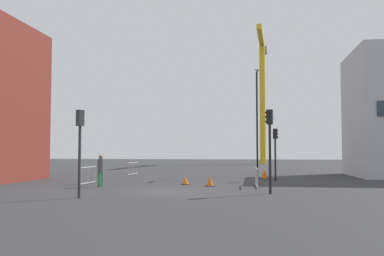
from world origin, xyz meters
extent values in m
plane|color=#333335|center=(0.00, 0.00, 0.00)|extent=(160.00, 160.00, 0.00)
cylinder|color=gold|center=(5.55, 44.91, 9.19)|extent=(0.90, 0.90, 18.38)
cube|color=gold|center=(5.41, 42.47, 18.78)|extent=(1.52, 13.96, 0.70)
cube|color=slate|center=(5.81, 49.36, 18.78)|extent=(1.30, 1.87, 1.10)
cylinder|color=black|center=(4.48, 12.66, 4.13)|extent=(0.14, 0.14, 8.26)
cube|color=black|center=(4.51, 11.73, 8.16)|extent=(0.15, 1.86, 0.10)
ellipsoid|color=silver|center=(4.53, 10.80, 8.14)|extent=(0.44, 0.24, 0.16)
cylinder|color=#2D2D30|center=(-3.24, -3.52, 1.56)|extent=(0.12, 0.12, 3.12)
cube|color=#2D2D30|center=(-3.24, -3.52, 3.47)|extent=(0.34, 0.36, 0.70)
sphere|color=#390605|center=(-3.16, -3.37, 3.69)|extent=(0.11, 0.11, 0.11)
sphere|color=#F2A514|center=(-3.16, -3.37, 3.47)|extent=(0.11, 0.11, 0.11)
sphere|color=#07330F|center=(-3.16, -3.37, 3.25)|extent=(0.11, 0.11, 0.11)
cylinder|color=black|center=(4.99, -0.48, 1.65)|extent=(0.12, 0.12, 3.31)
cube|color=black|center=(4.99, -0.48, 3.66)|extent=(0.33, 0.30, 0.70)
sphere|color=red|center=(4.82, -0.43, 3.88)|extent=(0.11, 0.11, 0.11)
sphere|color=#3C2905|center=(4.82, -0.43, 3.66)|extent=(0.11, 0.11, 0.11)
sphere|color=#07330F|center=(4.82, -0.43, 3.44)|extent=(0.11, 0.11, 0.11)
cylinder|color=black|center=(5.67, 8.49, 1.43)|extent=(0.12, 0.12, 2.86)
cube|color=black|center=(5.67, 8.49, 3.21)|extent=(0.29, 0.25, 0.70)
sphere|color=red|center=(5.84, 8.50, 3.43)|extent=(0.11, 0.11, 0.11)
sphere|color=#3C2905|center=(5.84, 8.50, 3.21)|extent=(0.11, 0.11, 0.11)
sphere|color=#07330F|center=(5.84, 8.50, 2.99)|extent=(0.11, 0.11, 0.11)
cylinder|color=#2D844C|center=(-4.47, 1.99, 0.43)|extent=(0.14, 0.14, 0.86)
cylinder|color=#2D844C|center=(-4.27, 2.00, 0.43)|extent=(0.14, 0.14, 0.86)
cylinder|color=#4C4C51|center=(-4.37, 2.00, 1.22)|extent=(0.34, 0.34, 0.72)
sphere|color=#8C6647|center=(-4.37, 2.00, 1.70)|extent=(0.23, 0.23, 0.23)
cube|color=#B2B5BA|center=(-5.93, 13.70, 1.05)|extent=(0.24, 2.22, 0.06)
cube|color=#B2B5BA|center=(-5.93, 13.70, 0.10)|extent=(0.24, 2.22, 0.06)
cylinder|color=#B2B5BA|center=(-6.01, 12.70, 0.53)|extent=(0.04, 0.04, 1.05)
cylinder|color=#B2B5BA|center=(-5.93, 13.70, 0.53)|extent=(0.04, 0.04, 1.05)
cylinder|color=#B2B5BA|center=(-5.85, 14.70, 0.53)|extent=(0.04, 0.04, 1.05)
cube|color=#B2B5BA|center=(4.37, 3.22, 1.05)|extent=(0.16, 2.57, 0.06)
cube|color=#B2B5BA|center=(4.37, 3.22, 0.10)|extent=(0.16, 2.57, 0.06)
cylinder|color=#B2B5BA|center=(4.41, 2.06, 0.53)|extent=(0.04, 0.04, 1.05)
cylinder|color=#B2B5BA|center=(4.37, 3.22, 0.53)|extent=(0.04, 0.04, 1.05)
cylinder|color=#B2B5BA|center=(4.32, 4.37, 0.53)|extent=(0.04, 0.04, 1.05)
cube|color=#B2B5BA|center=(-5.78, 3.62, 1.05)|extent=(0.22, 2.03, 0.06)
cube|color=#B2B5BA|center=(-5.78, 3.62, 0.10)|extent=(0.22, 2.03, 0.06)
cylinder|color=#B2B5BA|center=(-5.85, 2.71, 0.53)|extent=(0.04, 0.04, 1.05)
cylinder|color=#B2B5BA|center=(-5.78, 3.62, 0.53)|extent=(0.04, 0.04, 1.05)
cylinder|color=#B2B5BA|center=(-5.71, 4.53, 0.53)|extent=(0.04, 0.04, 1.05)
cube|color=black|center=(4.97, 10.47, 0.01)|extent=(0.67, 0.67, 0.03)
cone|color=#E55B0F|center=(4.97, 10.47, 0.34)|extent=(0.52, 0.52, 0.68)
cube|color=black|center=(1.72, 3.38, 0.01)|extent=(0.56, 0.56, 0.03)
cone|color=#E55B0F|center=(1.72, 3.38, 0.28)|extent=(0.43, 0.43, 0.57)
cube|color=black|center=(0.13, 4.37, 0.01)|extent=(0.50, 0.50, 0.03)
cone|color=orange|center=(0.13, 4.37, 0.25)|extent=(0.39, 0.39, 0.51)
camera|label=1|loc=(4.27, -20.80, 2.04)|focal=39.29mm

